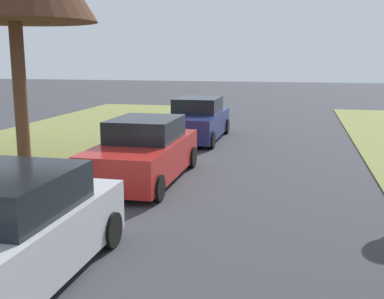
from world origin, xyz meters
The scene contains 3 objects.
parked_sedan_silver centered at (-2.23, 6.47, 0.72)m, with size 1.95×4.40×1.57m.
parked_sedan_red centered at (-2.19, 12.36, 0.72)m, with size 1.95×4.40×1.57m.
parked_sedan_navy centered at (-2.14, 18.55, 0.72)m, with size 1.95×4.40×1.57m.
Camera 1 is at (1.60, 1.13, 3.13)m, focal length 44.36 mm.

